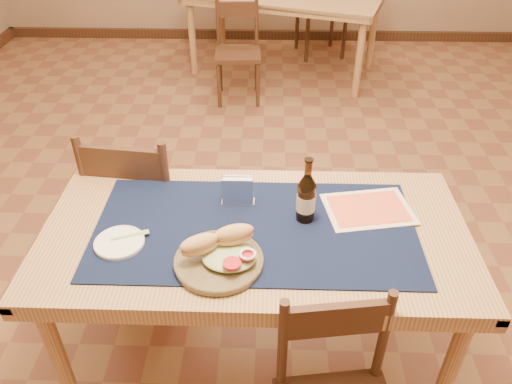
{
  "coord_description": "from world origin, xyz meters",
  "views": [
    {
      "loc": [
        0.05,
        -2.23,
        1.96
      ],
      "look_at": [
        0.0,
        -0.7,
        0.85
      ],
      "focal_mm": 35.0,
      "sensor_mm": 36.0,
      "label": 1
    }
  ],
  "objects_px": {
    "chair_main_far": "(144,204)",
    "sandwich_plate": "(221,255)",
    "back_table": "(284,2)",
    "beer_bottle": "(306,198)",
    "napkin_holder": "(238,191)",
    "main_table": "(255,246)"
  },
  "relations": [
    {
      "from": "chair_main_far",
      "to": "sandwich_plate",
      "type": "relative_size",
      "value": 3.02
    },
    {
      "from": "back_table",
      "to": "chair_main_far",
      "type": "distance_m",
      "value": 2.96
    },
    {
      "from": "back_table",
      "to": "beer_bottle",
      "type": "distance_m",
      "value": 3.28
    },
    {
      "from": "back_table",
      "to": "napkin_holder",
      "type": "distance_m",
      "value": 3.19
    },
    {
      "from": "sandwich_plate",
      "to": "beer_bottle",
      "type": "bearing_deg",
      "value": 39.53
    },
    {
      "from": "beer_bottle",
      "to": "napkin_holder",
      "type": "bearing_deg",
      "value": 159.49
    },
    {
      "from": "main_table",
      "to": "beer_bottle",
      "type": "xyz_separation_m",
      "value": [
        0.19,
        0.06,
        0.19
      ]
    },
    {
      "from": "chair_main_far",
      "to": "sandwich_plate",
      "type": "height_order",
      "value": "chair_main_far"
    },
    {
      "from": "back_table",
      "to": "chair_main_far",
      "type": "relative_size",
      "value": 2.07
    },
    {
      "from": "main_table",
      "to": "napkin_holder",
      "type": "bearing_deg",
      "value": 114.69
    },
    {
      "from": "chair_main_far",
      "to": "sandwich_plate",
      "type": "bearing_deg",
      "value": -56.06
    },
    {
      "from": "chair_main_far",
      "to": "sandwich_plate",
      "type": "distance_m",
      "value": 0.86
    },
    {
      "from": "back_table",
      "to": "beer_bottle",
      "type": "relative_size",
      "value": 7.21
    },
    {
      "from": "chair_main_far",
      "to": "sandwich_plate",
      "type": "xyz_separation_m",
      "value": [
        0.45,
        -0.66,
        0.3
      ]
    },
    {
      "from": "sandwich_plate",
      "to": "main_table",
      "type": "bearing_deg",
      "value": 58.86
    },
    {
      "from": "napkin_holder",
      "to": "chair_main_far",
      "type": "bearing_deg",
      "value": 146.65
    },
    {
      "from": "main_table",
      "to": "back_table",
      "type": "relative_size",
      "value": 0.83
    },
    {
      "from": "back_table",
      "to": "sandwich_plate",
      "type": "xyz_separation_m",
      "value": [
        -0.28,
        -3.52,
        0.12
      ]
    },
    {
      "from": "main_table",
      "to": "beer_bottle",
      "type": "height_order",
      "value": "beer_bottle"
    },
    {
      "from": "chair_main_far",
      "to": "napkin_holder",
      "type": "relative_size",
      "value": 7.07
    },
    {
      "from": "main_table",
      "to": "beer_bottle",
      "type": "relative_size",
      "value": 5.95
    },
    {
      "from": "back_table",
      "to": "chair_main_far",
      "type": "bearing_deg",
      "value": -104.18
    }
  ]
}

